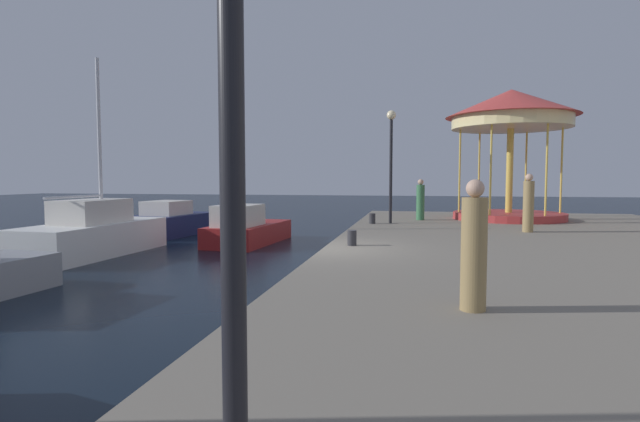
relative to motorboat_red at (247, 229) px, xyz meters
name	(u,v)px	position (x,y,z in m)	size (l,w,h in m)	color
ground_plane	(324,278)	(4.16, -5.86, -0.58)	(120.00, 120.00, 0.00)	black
quay_dock	(595,272)	(10.54, -5.86, -0.18)	(12.75, 28.40, 0.80)	gray
motorboat_red	(247,229)	(0.00, 0.00, 0.00)	(2.32, 4.64, 1.57)	maroon
sailboat_white	(93,234)	(-4.08, -3.63, 0.15)	(2.36, 5.58, 6.58)	white
motorboat_navy	(170,222)	(-4.41, 2.17, 0.02)	(2.67, 4.43, 1.56)	#19214C
carousel	(511,122)	(10.39, 3.97, 4.36)	(5.41, 5.41, 5.51)	#B23333
lamp_post_mid_promenade	(391,147)	(5.50, 1.24, 3.21)	(0.36, 0.36, 4.39)	black
bollard_center	(352,238)	(4.82, -5.36, 0.42)	(0.24, 0.24, 0.40)	#2D2D33
bollard_south	(372,219)	(4.82, 0.89, 0.42)	(0.24, 0.24, 0.40)	#2D2D33
person_by_the_water	(528,205)	(10.09, -1.08, 1.12)	(0.34, 0.34, 1.91)	#937A4C
person_far_corner	(474,249)	(7.21, -11.27, 1.04)	(0.34, 0.34, 1.75)	#937A4C
person_near_carousel	(420,201)	(6.67, 2.96, 1.03)	(0.34, 0.34, 1.73)	#387247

